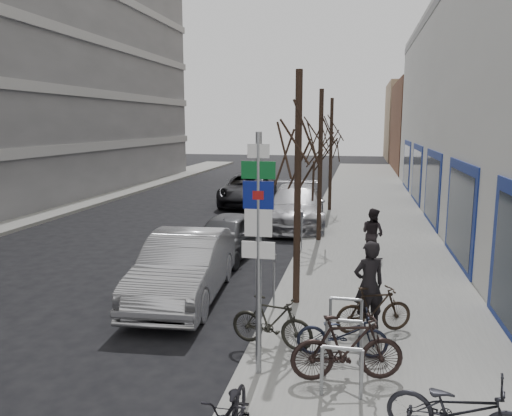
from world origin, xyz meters
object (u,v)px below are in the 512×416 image
at_px(bike_rack, 344,337).
at_px(bike_near_right, 347,347).
at_px(parked_car_mid, 226,236).
at_px(pedestrian_far, 373,233).
at_px(bike_mid_curb, 342,330).
at_px(parked_car_back, 296,206).
at_px(meter_back, 316,202).
at_px(tree_far, 331,128).
at_px(bike_near_left, 232,411).
at_px(highway_sign_pole, 259,240).
at_px(tree_mid, 321,130).
at_px(tree_near, 298,133).
at_px(bike_far_curb, 459,404).
at_px(meter_front, 274,276).
at_px(pedestrian_near, 369,285).
at_px(meter_mid, 302,227).
at_px(parked_car_front, 184,267).
at_px(bike_far_inner, 374,309).
at_px(lane_car, 248,189).
at_px(bike_mid_inner, 272,321).

distance_m(bike_rack, bike_near_right, 0.56).
xyz_separation_m(parked_car_mid, pedestrian_far, (4.64, 0.25, 0.24)).
distance_m(bike_mid_curb, parked_car_back, 12.34).
bearing_deg(parked_car_back, meter_back, 47.37).
distance_m(tree_far, bike_mid_curb, 16.02).
distance_m(meter_back, bike_near_left, 15.98).
height_order(bike_mid_curb, pedestrian_far, pedestrian_far).
distance_m(highway_sign_pole, tree_mid, 10.15).
distance_m(highway_sign_pole, bike_mid_curb, 2.44).
height_order(tree_near, parked_car_mid, tree_near).
distance_m(tree_mid, parked_car_back, 4.59).
xyz_separation_m(bike_near_right, bike_far_curb, (1.47, -1.38, -0.01)).
xyz_separation_m(tree_mid, bike_near_right, (1.27, -9.95, -3.38)).
relative_size(tree_far, pedestrian_far, 3.42).
distance_m(meter_front, parked_car_mid, 5.15).
height_order(meter_back, bike_far_curb, meter_back).
distance_m(highway_sign_pole, pedestrian_near, 3.24).
bearing_deg(bike_near_left, tree_mid, 88.50).
distance_m(bike_far_curb, parked_car_back, 14.88).
height_order(bike_rack, pedestrian_near, pedestrian_near).
distance_m(tree_far, meter_mid, 8.62).
bearing_deg(parked_car_front, bike_rack, -41.27).
bearing_deg(bike_far_curb, tree_far, 20.70).
bearing_deg(tree_far, bike_far_inner, -83.09).
height_order(bike_rack, bike_near_left, bike_near_left).
xyz_separation_m(highway_sign_pole, bike_far_inner, (1.95, 2.10, -1.82)).
bearing_deg(bike_mid_curb, pedestrian_far, -9.64).
distance_m(tree_near, meter_mid, 5.95).
bearing_deg(bike_far_curb, meter_back, 23.72).
bearing_deg(bike_far_curb, meter_mid, 29.94).
relative_size(bike_far_inner, lane_car, 0.27).
height_order(tree_mid, bike_near_right, tree_mid).
relative_size(bike_near_right, bike_mid_inner, 1.14).
bearing_deg(meter_front, bike_far_inner, -22.45).
relative_size(tree_mid, bike_near_left, 3.44).
height_order(bike_near_right, bike_far_inner, bike_near_right).
relative_size(tree_far, parked_car_front, 1.10).
relative_size(tree_near, tree_far, 1.00).
bearing_deg(bike_near_left, bike_mid_inner, 89.21).
xyz_separation_m(tree_mid, tree_far, (0.00, 6.50, 0.00)).
xyz_separation_m(parked_car_front, pedestrian_far, (4.64, 4.26, 0.13)).
bearing_deg(pedestrian_far, bike_rack, 125.93).
bearing_deg(bike_near_right, bike_rack, -7.21).
distance_m(tree_near, bike_near_right, 5.00).
height_order(tree_mid, parked_car_mid, tree_mid).
relative_size(bike_near_right, lane_car, 0.32).
relative_size(tree_mid, bike_far_inner, 3.41).
height_order(highway_sign_pole, meter_mid, highway_sign_pole).
height_order(meter_front, pedestrian_near, pedestrian_near).
height_order(parked_car_back, lane_car, parked_car_back).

